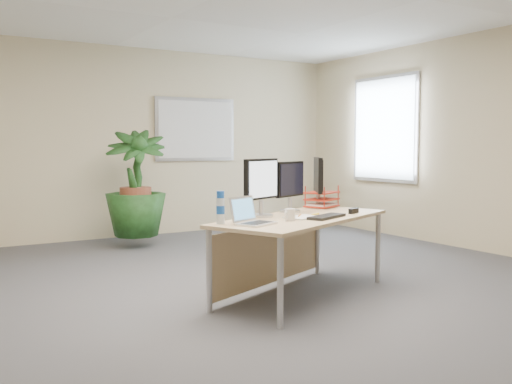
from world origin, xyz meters
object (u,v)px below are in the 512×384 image
floor_plant (136,189)px  monitor_left (261,184)px  desk (292,232)px  laptop (250,217)px  monitor_right (290,183)px

floor_plant → monitor_left: (0.13, -2.85, 0.23)m
desk → floor_plant: bearing=97.5°
desk → laptop: bearing=-156.2°
desk → laptop: size_ratio=5.22×
desk → monitor_right: (0.15, 0.26, 0.41)m
monitor_left → monitor_right: bearing=22.0°
desk → floor_plant: (-0.39, 2.95, 0.20)m
monitor_left → laptop: 0.53m
floor_plant → monitor_left: size_ratio=3.00×
monitor_right → laptop: size_ratio=1.24×
floor_plant → desk: bearing=-82.5°
monitor_left → desk: bearing=-20.1°
desk → monitor_left: monitor_left is taller
desk → monitor_right: bearing=59.7°
floor_plant → monitor_right: (0.54, -2.68, 0.21)m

